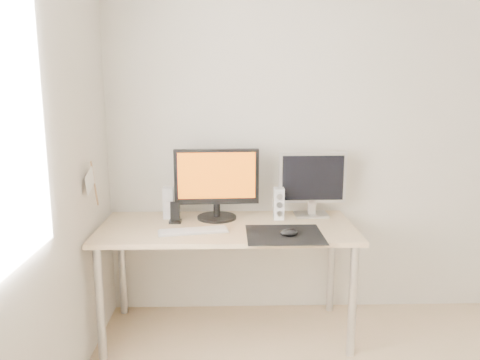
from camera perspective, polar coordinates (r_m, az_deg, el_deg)
name	(u,v)px	position (r m, az deg, el deg)	size (l,w,h in m)	color
wall_back	(361,137)	(3.35, 14.54, 5.11)	(3.50, 3.50, 0.00)	silver
mousepad	(285,235)	(2.79, 5.45, -6.64)	(0.45, 0.40, 0.00)	black
mouse	(289,233)	(2.76, 5.95, -6.39)	(0.11, 0.06, 0.04)	black
desk	(227,237)	(2.98, -1.60, -7.01)	(1.60, 0.70, 0.73)	#D1B587
main_monitor	(217,181)	(3.05, -2.86, -0.16)	(0.55, 0.27, 0.47)	black
second_monitor	(312,181)	(3.16, 8.81, -0.12)	(0.45, 0.16, 0.43)	#B8B9BB
speaker_left	(168,203)	(3.14, -8.71, -2.77)	(0.07, 0.08, 0.21)	silver
speaker_right	(279,204)	(3.09, 4.74, -2.88)	(0.07, 0.08, 0.21)	white
keyboard	(193,231)	(2.84, -5.72, -6.19)	(0.44, 0.20, 0.02)	silver
phone_dock	(175,216)	(3.04, -7.91, -4.41)	(0.08, 0.07, 0.14)	black
pennant	(91,181)	(2.86, -17.66, -0.15)	(0.01, 0.23, 0.29)	#A57F54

